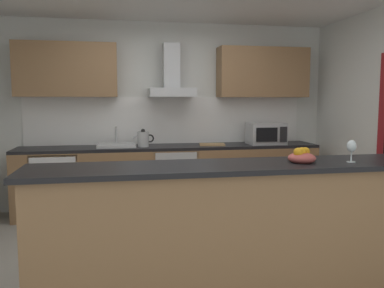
% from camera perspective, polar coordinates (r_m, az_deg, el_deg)
% --- Properties ---
extents(ground, '(5.61, 4.87, 0.02)m').
position_cam_1_polar(ground, '(4.11, 0.22, -15.51)').
color(ground, gray).
extents(wall_back, '(5.61, 0.12, 2.60)m').
position_cam_1_polar(wall_back, '(5.80, -3.54, 4.11)').
color(wall_back, silver).
rests_on(wall_back, ground).
extents(backsplash_tile, '(3.92, 0.02, 0.66)m').
position_cam_1_polar(backsplash_tile, '(5.73, -3.44, 3.38)').
color(backsplash_tile, white).
extents(counter_back, '(4.06, 0.60, 0.90)m').
position_cam_1_polar(counter_back, '(5.52, -2.98, -4.89)').
color(counter_back, olive).
rests_on(counter_back, ground).
extents(counter_island, '(3.29, 0.64, 1.02)m').
position_cam_1_polar(counter_island, '(3.27, 6.61, -11.58)').
color(counter_island, olive).
rests_on(counter_island, ground).
extents(upper_cabinets, '(4.00, 0.32, 0.70)m').
position_cam_1_polar(upper_cabinets, '(5.58, -3.28, 10.30)').
color(upper_cabinets, olive).
extents(oven, '(0.60, 0.62, 0.80)m').
position_cam_1_polar(oven, '(5.50, -2.68, -4.83)').
color(oven, slate).
rests_on(oven, ground).
extents(refrigerator, '(0.58, 0.60, 0.85)m').
position_cam_1_polar(refrigerator, '(5.50, -18.69, -5.51)').
color(refrigerator, white).
rests_on(refrigerator, ground).
extents(microwave, '(0.50, 0.38, 0.30)m').
position_cam_1_polar(microwave, '(5.72, 10.49, 1.48)').
color(microwave, '#B7BABC').
rests_on(microwave, counter_back).
extents(sink, '(0.50, 0.40, 0.26)m').
position_cam_1_polar(sink, '(5.38, -10.71, -0.12)').
color(sink, silver).
rests_on(sink, counter_back).
extents(kettle, '(0.29, 0.15, 0.24)m').
position_cam_1_polar(kettle, '(5.34, -6.96, 0.73)').
color(kettle, '#B7BABC').
rests_on(kettle, counter_back).
extents(range_hood, '(0.62, 0.45, 0.72)m').
position_cam_1_polar(range_hood, '(5.53, -2.94, 9.06)').
color(range_hood, '#B7BABC').
extents(wine_glass, '(0.08, 0.08, 0.18)m').
position_cam_1_polar(wine_glass, '(3.44, 21.77, -0.39)').
color(wine_glass, silver).
rests_on(wine_glass, counter_island).
extents(fruit_bowl, '(0.22, 0.22, 0.13)m').
position_cam_1_polar(fruit_bowl, '(3.31, 15.36, -1.76)').
color(fruit_bowl, '#B24C47').
rests_on(fruit_bowl, counter_island).
extents(chopping_board, '(0.37, 0.27, 0.02)m').
position_cam_1_polar(chopping_board, '(5.51, 2.88, -0.06)').
color(chopping_board, tan).
rests_on(chopping_board, counter_back).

